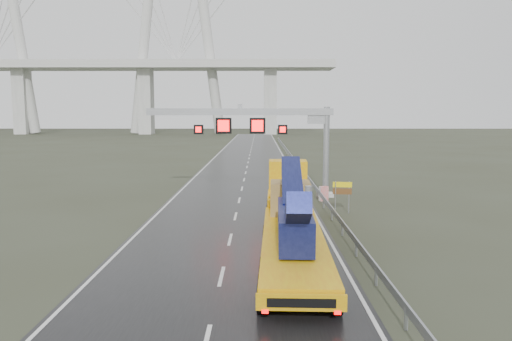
{
  "coord_description": "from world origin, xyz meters",
  "views": [
    {
      "loc": [
        1.56,
        -21.83,
        6.67
      ],
      "look_at": [
        1.35,
        8.45,
        3.2
      ],
      "focal_mm": 35.0,
      "sensor_mm": 36.0,
      "label": 1
    }
  ],
  "objects_px": {
    "heavy_haul_truck": "(291,209)",
    "exit_sign_pair": "(342,191)",
    "sign_gantry": "(266,127)",
    "striped_barrier": "(324,194)"
  },
  "relations": [
    {
      "from": "sign_gantry",
      "to": "striped_barrier",
      "type": "bearing_deg",
      "value": -24.95
    },
    {
      "from": "exit_sign_pair",
      "to": "striped_barrier",
      "type": "bearing_deg",
      "value": 103.03
    },
    {
      "from": "heavy_haul_truck",
      "to": "exit_sign_pair",
      "type": "xyz_separation_m",
      "value": [
        3.89,
        7.19,
        -0.18
      ]
    },
    {
      "from": "heavy_haul_truck",
      "to": "striped_barrier",
      "type": "height_order",
      "value": "heavy_haul_truck"
    },
    {
      "from": "heavy_haul_truck",
      "to": "exit_sign_pair",
      "type": "height_order",
      "value": "heavy_haul_truck"
    },
    {
      "from": "striped_barrier",
      "to": "heavy_haul_truck",
      "type": "bearing_deg",
      "value": -121.52
    },
    {
      "from": "sign_gantry",
      "to": "heavy_haul_truck",
      "type": "bearing_deg",
      "value": -85.5
    },
    {
      "from": "striped_barrier",
      "to": "exit_sign_pair",
      "type": "bearing_deg",
      "value": -98.9
    },
    {
      "from": "heavy_haul_truck",
      "to": "exit_sign_pair",
      "type": "distance_m",
      "value": 8.18
    },
    {
      "from": "sign_gantry",
      "to": "striped_barrier",
      "type": "xyz_separation_m",
      "value": [
        4.38,
        -2.04,
        -5.05
      ]
    }
  ]
}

